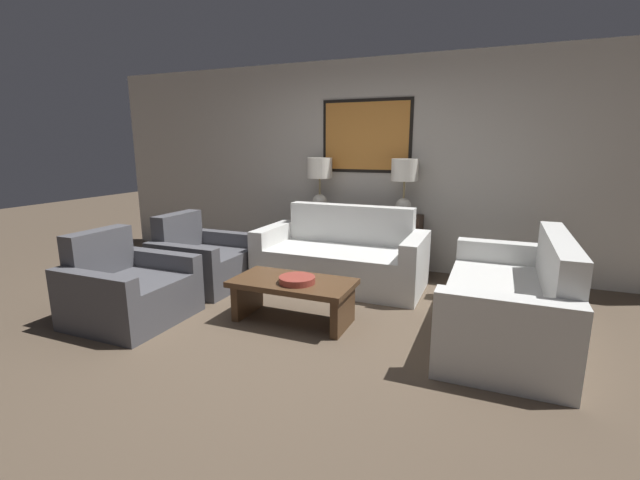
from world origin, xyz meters
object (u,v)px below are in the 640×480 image
object	(u,v)px
console_table	(359,241)
couch_by_back_wall	(342,259)
couch_by_side	(509,303)
armchair_near_camera	(128,291)
table_lamp_right	(404,178)
table_lamp_left	(320,175)
coffee_table	(293,291)
decorative_bowl	(297,280)
armchair_near_back_wall	(202,262)

from	to	relation	value
console_table	couch_by_back_wall	xyz separation A→B (m)	(0.00, -0.68, -0.07)
couch_by_side	armchair_near_camera	world-z (taller)	couch_by_side
console_table	couch_by_back_wall	world-z (taller)	couch_by_back_wall
console_table	table_lamp_right	distance (m)	1.00
table_lamp_left	table_lamp_right	bearing A→B (deg)	0.00
couch_by_back_wall	couch_by_side	distance (m)	1.95
couch_by_side	coffee_table	world-z (taller)	couch_by_side
console_table	couch_by_back_wall	size ratio (longest dim) A/B	0.83
armchair_near_camera	couch_by_back_wall	bearing A→B (deg)	49.93
couch_by_side	coffee_table	size ratio (longest dim) A/B	1.71
coffee_table	decorative_bowl	distance (m)	0.16
couch_by_side	armchair_near_back_wall	distance (m)	3.25
coffee_table	couch_by_side	bearing A→B (deg)	12.35
decorative_bowl	armchair_near_back_wall	world-z (taller)	armchair_near_back_wall
couch_by_side	armchair_near_back_wall	bearing A→B (deg)	177.47
couch_by_side	decorative_bowl	world-z (taller)	couch_by_side
couch_by_back_wall	couch_by_side	size ratio (longest dim) A/B	1.00
console_table	table_lamp_right	world-z (taller)	table_lamp_right
table_lamp_right	couch_by_back_wall	xyz separation A→B (m)	(-0.56, -0.68, -0.90)
table_lamp_left	table_lamp_right	size ratio (longest dim) A/B	1.00
table_lamp_right	couch_by_side	size ratio (longest dim) A/B	0.37
table_lamp_right	decorative_bowl	size ratio (longest dim) A/B	2.14
coffee_table	armchair_near_camera	distance (m)	1.53
console_table	couch_by_back_wall	distance (m)	0.68
couch_by_back_wall	armchair_near_camera	world-z (taller)	couch_by_back_wall
table_lamp_right	couch_by_side	xyz separation A→B (m)	(1.22, -1.48, -0.90)
console_table	armchair_near_back_wall	distance (m)	1.99
table_lamp_left	table_lamp_right	distance (m)	1.11
coffee_table	table_lamp_left	bearing A→B (deg)	105.33
armchair_near_back_wall	armchair_near_camera	bearing A→B (deg)	-90.00
table_lamp_right	coffee_table	world-z (taller)	table_lamp_right
armchair_near_back_wall	decorative_bowl	bearing A→B (deg)	-21.72
console_table	armchair_near_back_wall	bearing A→B (deg)	-137.64
coffee_table	armchair_near_camera	xyz separation A→B (m)	(-1.43, -0.54, -0.01)
couch_by_side	coffee_table	bearing A→B (deg)	-167.65
decorative_bowl	armchair_near_back_wall	size ratio (longest dim) A/B	0.35
table_lamp_right	decorative_bowl	distance (m)	2.15
console_table	coffee_table	distance (m)	1.88
armchair_near_back_wall	console_table	bearing A→B (deg)	42.36
table_lamp_right	couch_by_side	world-z (taller)	table_lamp_right
couch_by_back_wall	table_lamp_left	bearing A→B (deg)	129.41
decorative_bowl	armchair_near_back_wall	bearing A→B (deg)	158.28
table_lamp_right	decorative_bowl	bearing A→B (deg)	-105.24
table_lamp_left	coffee_table	world-z (taller)	table_lamp_left
console_table	decorative_bowl	xyz separation A→B (m)	(0.03, -1.93, 0.05)
couch_by_side	console_table	bearing A→B (deg)	140.21
table_lamp_left	armchair_near_camera	world-z (taller)	table_lamp_left
couch_by_side	coffee_table	xyz separation A→B (m)	(-1.82, -0.40, -0.01)
table_lamp_left	armchair_near_back_wall	world-z (taller)	table_lamp_left
table_lamp_right	armchair_near_back_wall	size ratio (longest dim) A/B	0.74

